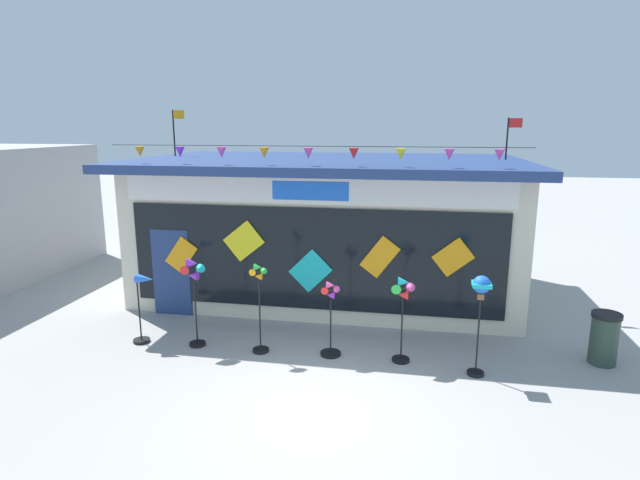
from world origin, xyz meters
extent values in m
plane|color=#9E9B99|center=(0.00, 0.00, 0.00)|extent=(80.00, 80.00, 0.00)
cube|color=beige|center=(-0.74, 6.05, 1.64)|extent=(9.04, 5.17, 3.29)
cube|color=navy|center=(-0.74, 5.65, 3.39)|extent=(9.44, 5.97, 0.20)
cube|color=white|center=(-0.74, 3.43, 2.95)|extent=(8.32, 0.08, 0.56)
cube|color=blue|center=(-0.74, 3.40, 2.95)|extent=(1.63, 0.04, 0.39)
cube|color=black|center=(-0.74, 3.44, 1.47)|extent=(8.14, 0.06, 2.24)
cube|color=navy|center=(-4.00, 3.43, 1.00)|extent=(0.90, 0.07, 2.00)
cube|color=orange|center=(-3.71, 3.38, 1.44)|extent=(0.80, 0.03, 0.86)
cube|color=yellow|center=(-2.22, 3.38, 1.82)|extent=(0.95, 0.03, 0.93)
cube|color=#19B7BC|center=(-0.74, 3.38, 1.23)|extent=(0.97, 0.03, 0.97)
cube|color=orange|center=(0.74, 3.38, 1.60)|extent=(0.85, 0.03, 0.92)
cube|color=orange|center=(2.22, 3.38, 1.67)|extent=(0.87, 0.03, 0.84)
cylinder|color=black|center=(-0.74, 3.21, 3.88)|extent=(8.68, 0.01, 0.01)
cone|color=orange|center=(-4.44, 3.21, 3.74)|extent=(0.20, 0.20, 0.22)
cone|color=purple|center=(-3.52, 3.21, 3.74)|extent=(0.20, 0.20, 0.22)
cone|color=#EA4CA3|center=(-2.59, 3.21, 3.74)|extent=(0.20, 0.20, 0.22)
cone|color=orange|center=(-1.67, 3.21, 3.74)|extent=(0.20, 0.20, 0.22)
cone|color=#EA4CA3|center=(-0.74, 3.21, 3.74)|extent=(0.20, 0.20, 0.22)
cone|color=red|center=(0.18, 3.21, 3.74)|extent=(0.20, 0.20, 0.22)
cone|color=yellow|center=(1.11, 3.21, 3.74)|extent=(0.20, 0.20, 0.22)
cone|color=#EA4CA3|center=(2.03, 3.21, 3.74)|extent=(0.20, 0.20, 0.22)
cone|color=#EA4CA3|center=(2.96, 3.21, 3.74)|extent=(0.20, 0.20, 0.22)
cylinder|color=black|center=(-5.01, 6.05, 4.09)|extent=(0.04, 0.04, 1.21)
cube|color=orange|center=(-4.85, 6.05, 4.58)|extent=(0.32, 0.02, 0.22)
cylinder|color=black|center=(3.53, 6.05, 3.98)|extent=(0.04, 0.04, 0.98)
cube|color=red|center=(3.69, 6.05, 4.35)|extent=(0.32, 0.02, 0.22)
cylinder|color=black|center=(-3.92, 1.82, 0.03)|extent=(0.33, 0.33, 0.06)
cylinder|color=black|center=(-3.92, 1.82, 0.67)|extent=(0.03, 0.03, 1.34)
cone|color=blue|center=(-3.74, 1.82, 1.34)|extent=(0.37, 0.21, 0.19)
cylinder|color=purple|center=(-3.92, 1.82, 1.34)|extent=(0.03, 0.16, 0.16)
cylinder|color=black|center=(-2.74, 1.87, 0.03)|extent=(0.32, 0.32, 0.06)
cylinder|color=black|center=(-2.74, 1.87, 0.79)|extent=(0.03, 0.03, 1.58)
cylinder|color=black|center=(-2.74, 1.83, 1.58)|extent=(0.06, 0.04, 0.06)
cone|color=#19B7BC|center=(-2.62, 1.83, 1.58)|extent=(0.18, 0.19, 0.18)
cone|color=purple|center=(-2.74, 1.83, 1.71)|extent=(0.19, 0.18, 0.18)
cone|color=red|center=(-2.87, 1.83, 1.58)|extent=(0.18, 0.19, 0.18)
cone|color=purple|center=(-2.74, 1.83, 1.46)|extent=(0.19, 0.18, 0.18)
cylinder|color=black|center=(-1.41, 1.82, 0.03)|extent=(0.32, 0.32, 0.06)
cylinder|color=black|center=(-1.41, 1.82, 0.81)|extent=(0.03, 0.03, 1.62)
cylinder|color=black|center=(-1.41, 1.78, 1.62)|extent=(0.06, 0.04, 0.06)
cone|color=green|center=(-1.32, 1.78, 1.62)|extent=(0.13, 0.14, 0.13)
cone|color=green|center=(-1.41, 1.78, 1.71)|extent=(0.14, 0.13, 0.13)
cone|color=orange|center=(-1.50, 1.78, 1.62)|extent=(0.13, 0.14, 0.13)
cone|color=orange|center=(-1.41, 1.78, 1.53)|extent=(0.14, 0.13, 0.13)
cylinder|color=black|center=(-0.06, 1.92, 0.03)|extent=(0.39, 0.39, 0.06)
cylinder|color=black|center=(-0.06, 1.92, 0.66)|extent=(0.03, 0.03, 1.31)
cylinder|color=black|center=(-0.06, 1.88, 1.31)|extent=(0.06, 0.04, 0.06)
cone|color=#EA4CA3|center=(0.04, 1.88, 1.31)|extent=(0.14, 0.15, 0.14)
cone|color=#EA4CA3|center=(-0.06, 1.88, 1.41)|extent=(0.15, 0.14, 0.14)
cone|color=red|center=(-0.15, 1.88, 1.31)|extent=(0.14, 0.15, 0.14)
cone|color=purple|center=(-0.06, 1.88, 1.21)|extent=(0.15, 0.14, 0.14)
cylinder|color=black|center=(1.27, 1.89, 0.03)|extent=(0.33, 0.33, 0.06)
cylinder|color=black|center=(1.27, 1.89, 0.72)|extent=(0.03, 0.03, 1.43)
cylinder|color=black|center=(1.27, 1.85, 1.43)|extent=(0.06, 0.04, 0.06)
cone|color=#EA4CA3|center=(1.39, 1.85, 1.43)|extent=(0.18, 0.19, 0.18)
cone|color=#19B7BC|center=(1.27, 1.85, 1.55)|extent=(0.19, 0.18, 0.18)
cone|color=green|center=(1.15, 1.85, 1.43)|extent=(0.18, 0.19, 0.18)
cone|color=red|center=(1.27, 1.85, 1.31)|extent=(0.19, 0.18, 0.18)
cylinder|color=black|center=(2.58, 1.59, 0.03)|extent=(0.29, 0.29, 0.06)
cylinder|color=black|center=(2.58, 1.59, 0.75)|extent=(0.03, 0.03, 1.51)
sphere|color=blue|center=(2.58, 1.59, 1.66)|extent=(0.30, 0.30, 0.30)
cube|color=#19B7BC|center=(2.58, 1.59, 1.66)|extent=(0.31, 0.31, 0.07)
cube|color=brown|center=(2.58, 1.59, 1.45)|extent=(0.10, 0.10, 0.10)
cylinder|color=#2D4238|center=(4.91, 2.48, 0.45)|extent=(0.48, 0.48, 0.89)
cylinder|color=black|center=(4.91, 2.48, 0.93)|extent=(0.52, 0.52, 0.08)
camera|label=1|loc=(1.40, -7.11, 4.28)|focal=28.94mm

